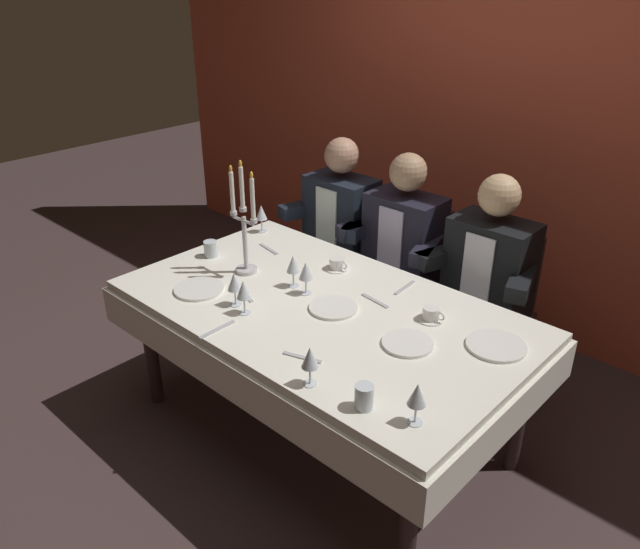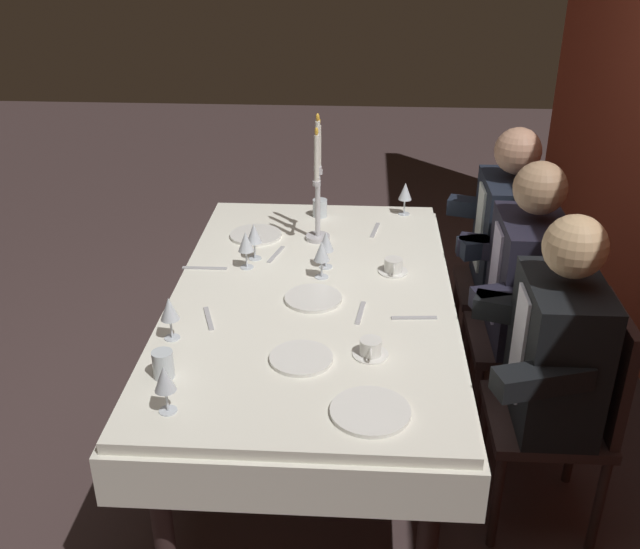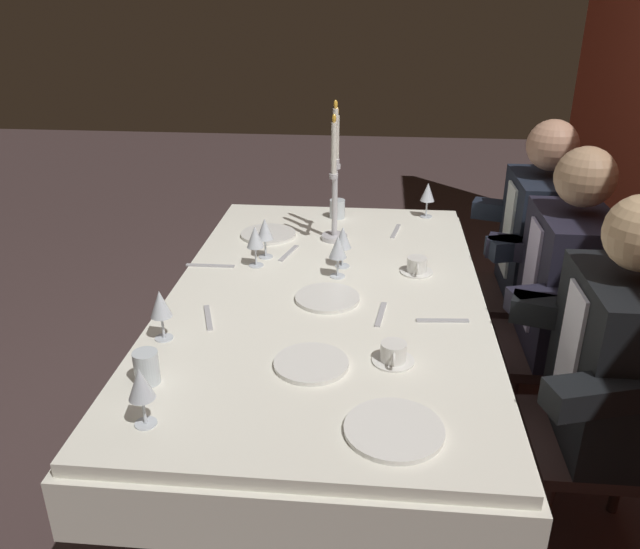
{
  "view_description": "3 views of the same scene",
  "coord_description": "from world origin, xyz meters",
  "px_view_note": "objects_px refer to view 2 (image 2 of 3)",
  "views": [
    {
      "loc": [
        1.69,
        -1.84,
        2.17
      ],
      "look_at": [
        0.0,
        -0.02,
        0.91
      ],
      "focal_mm": 35.03,
      "sensor_mm": 36.0,
      "label": 1
    },
    {
      "loc": [
        2.56,
        0.19,
        2.12
      ],
      "look_at": [
        0.07,
        0.04,
        0.86
      ],
      "focal_mm": 41.29,
      "sensor_mm": 36.0,
      "label": 2
    },
    {
      "loc": [
        2.03,
        0.17,
        1.74
      ],
      "look_at": [
        0.18,
        -0.0,
        0.89
      ],
      "focal_mm": 35.83,
      "sensor_mm": 36.0,
      "label": 3
    }
  ],
  "objects_px": {
    "seated_diner_0": "(509,233)",
    "water_tumbler_1": "(163,364)",
    "dinner_plate_2": "(256,235)",
    "dinner_plate_3": "(370,411)",
    "wine_glass_1": "(169,310)",
    "wine_glass_2": "(254,234)",
    "wine_glass_5": "(405,192)",
    "water_tumbler_0": "(320,208)",
    "candelabra": "(318,190)",
    "dining_table": "(311,318)",
    "seated_diner_2": "(559,351)",
    "coffee_cup_1": "(371,349)",
    "dinner_plate_0": "(313,298)",
    "wine_glass_3": "(326,242)",
    "wine_glass_6": "(165,379)",
    "dinner_plate_1": "(303,358)",
    "wine_glass_4": "(322,252)",
    "wine_glass_0": "(246,243)",
    "seated_diner_1": "(528,280)",
    "coffee_cup_0": "(393,267)"
  },
  "relations": [
    {
      "from": "candelabra",
      "to": "coffee_cup_0",
      "type": "distance_m",
      "value": 0.51
    },
    {
      "from": "water_tumbler_1",
      "to": "wine_glass_6",
      "type": "bearing_deg",
      "value": 17.4
    },
    {
      "from": "wine_glass_0",
      "to": "seated_diner_2",
      "type": "distance_m",
      "value": 1.31
    },
    {
      "from": "wine_glass_0",
      "to": "dining_table",
      "type": "bearing_deg",
      "value": 54.23
    },
    {
      "from": "wine_glass_0",
      "to": "wine_glass_4",
      "type": "distance_m",
      "value": 0.33
    },
    {
      "from": "candelabra",
      "to": "wine_glass_5",
      "type": "height_order",
      "value": "candelabra"
    },
    {
      "from": "wine_glass_0",
      "to": "seated_diner_1",
      "type": "xyz_separation_m",
      "value": [
        0.03,
        1.17,
        -0.12
      ]
    },
    {
      "from": "water_tumbler_1",
      "to": "coffee_cup_0",
      "type": "bearing_deg",
      "value": 136.41
    },
    {
      "from": "wine_glass_0",
      "to": "wine_glass_6",
      "type": "height_order",
      "value": "same"
    },
    {
      "from": "water_tumbler_1",
      "to": "seated_diner_2",
      "type": "bearing_deg",
      "value": 100.15
    },
    {
      "from": "candelabra",
      "to": "seated_diner_1",
      "type": "bearing_deg",
      "value": 68.97
    },
    {
      "from": "dinner_plate_1",
      "to": "seated_diner_0",
      "type": "height_order",
      "value": "seated_diner_0"
    },
    {
      "from": "dinner_plate_2",
      "to": "coffee_cup_1",
      "type": "bearing_deg",
      "value": 28.54
    },
    {
      "from": "water_tumbler_1",
      "to": "seated_diner_1",
      "type": "height_order",
      "value": "seated_diner_1"
    },
    {
      "from": "dinner_plate_2",
      "to": "dinner_plate_3",
      "type": "xyz_separation_m",
      "value": [
        1.29,
        0.53,
        0.0
      ]
    },
    {
      "from": "wine_glass_4",
      "to": "seated_diner_1",
      "type": "relative_size",
      "value": 0.13
    },
    {
      "from": "dinner_plate_1",
      "to": "wine_glass_0",
      "type": "xyz_separation_m",
      "value": [
        -0.69,
        -0.29,
        0.11
      ]
    },
    {
      "from": "wine_glass_2",
      "to": "wine_glass_5",
      "type": "height_order",
      "value": "same"
    },
    {
      "from": "wine_glass_1",
      "to": "wine_glass_0",
      "type": "bearing_deg",
      "value": 162.69
    },
    {
      "from": "wine_glass_4",
      "to": "water_tumbler_1",
      "type": "height_order",
      "value": "wine_glass_4"
    },
    {
      "from": "wine_glass_3",
      "to": "wine_glass_4",
      "type": "xyz_separation_m",
      "value": [
        0.1,
        -0.01,
        -0.0
      ]
    },
    {
      "from": "water_tumbler_0",
      "to": "candelabra",
      "type": "bearing_deg",
      "value": 1.4
    },
    {
      "from": "dining_table",
      "to": "dinner_plate_0",
      "type": "distance_m",
      "value": 0.14
    },
    {
      "from": "dining_table",
      "to": "wine_glass_2",
      "type": "xyz_separation_m",
      "value": [
        -0.3,
        -0.27,
        0.23
      ]
    },
    {
      "from": "wine_glass_3",
      "to": "water_tumbler_1",
      "type": "bearing_deg",
      "value": -29.99
    },
    {
      "from": "wine_glass_6",
      "to": "coffee_cup_0",
      "type": "relative_size",
      "value": 1.24
    },
    {
      "from": "wine_glass_2",
      "to": "water_tumbler_0",
      "type": "height_order",
      "value": "wine_glass_2"
    },
    {
      "from": "wine_glass_1",
      "to": "wine_glass_2",
      "type": "distance_m",
      "value": 0.7
    },
    {
      "from": "wine_glass_0",
      "to": "wine_glass_2",
      "type": "height_order",
      "value": "same"
    },
    {
      "from": "coffee_cup_1",
      "to": "wine_glass_3",
      "type": "bearing_deg",
      "value": -164.33
    },
    {
      "from": "dinner_plate_0",
      "to": "water_tumbler_0",
      "type": "height_order",
      "value": "water_tumbler_0"
    },
    {
      "from": "wine_glass_1",
      "to": "water_tumbler_1",
      "type": "xyz_separation_m",
      "value": [
        0.23,
        0.03,
        -0.07
      ]
    },
    {
      "from": "wine_glass_1",
      "to": "seated_diner_2",
      "type": "xyz_separation_m",
      "value": [
        -0.0,
        1.35,
        -0.12
      ]
    },
    {
      "from": "seated_diner_2",
      "to": "wine_glass_4",
      "type": "bearing_deg",
      "value": -120.64
    },
    {
      "from": "wine_glass_3",
      "to": "seated_diner_0",
      "type": "xyz_separation_m",
      "value": [
        -0.42,
        0.84,
        -0.12
      ]
    },
    {
      "from": "dinner_plate_3",
      "to": "wine_glass_0",
      "type": "height_order",
      "value": "wine_glass_0"
    },
    {
      "from": "seated_diner_2",
      "to": "wine_glass_1",
      "type": "bearing_deg",
      "value": -89.89
    },
    {
      "from": "dining_table",
      "to": "wine_glass_5",
      "type": "height_order",
      "value": "wine_glass_5"
    },
    {
      "from": "dinner_plate_2",
      "to": "wine_glass_6",
      "type": "relative_size",
      "value": 1.46
    },
    {
      "from": "seated_diner_0",
      "to": "water_tumbler_1",
      "type": "bearing_deg",
      "value": -46.43
    },
    {
      "from": "dinner_plate_1",
      "to": "wine_glass_4",
      "type": "distance_m",
      "value": 0.63
    },
    {
      "from": "dinner_plate_3",
      "to": "coffee_cup_1",
      "type": "xyz_separation_m",
      "value": [
        -0.32,
        0.0,
        0.02
      ]
    },
    {
      "from": "wine_glass_4",
      "to": "seated_diner_0",
      "type": "height_order",
      "value": "seated_diner_0"
    },
    {
      "from": "dinner_plate_0",
      "to": "coffee_cup_0",
      "type": "distance_m",
      "value": 0.41
    },
    {
      "from": "dinner_plate_3",
      "to": "seated_diner_0",
      "type": "distance_m",
      "value": 1.56
    },
    {
      "from": "candelabra",
      "to": "dinner_plate_0",
      "type": "distance_m",
      "value": 0.62
    },
    {
      "from": "dinner_plate_1",
      "to": "wine_glass_6",
      "type": "relative_size",
      "value": 1.32
    },
    {
      "from": "candelabra",
      "to": "coffee_cup_1",
      "type": "xyz_separation_m",
      "value": [
        0.96,
        0.24,
        -0.21
      ]
    },
    {
      "from": "wine_glass_4",
      "to": "coffee_cup_0",
      "type": "height_order",
      "value": "wine_glass_4"
    },
    {
      "from": "wine_glass_6",
      "to": "seated_diner_2",
      "type": "relative_size",
      "value": 0.13
    }
  ]
}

